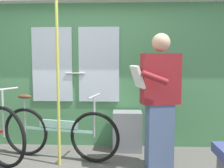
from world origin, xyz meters
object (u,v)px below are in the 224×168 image
at_px(passenger_reading_newspaper, 159,99).
at_px(handrail_pole, 58,80).
at_px(trash_bin_by_wall, 127,131).
at_px(bicycle_near_door, 58,132).

xyz_separation_m(passenger_reading_newspaper, handrail_pole, (-1.21, 0.03, 0.21)).
distance_m(trash_bin_by_wall, handrail_pole, 1.27).
bearing_deg(handrail_pole, passenger_reading_newspaper, -1.63).
xyz_separation_m(passenger_reading_newspaper, trash_bin_by_wall, (-0.36, 0.57, -0.57)).
bearing_deg(trash_bin_by_wall, bicycle_near_door, -159.77).
bearing_deg(passenger_reading_newspaper, bicycle_near_door, -22.27).
xyz_separation_m(bicycle_near_door, handrail_pole, (0.07, -0.20, 0.71)).
bearing_deg(bicycle_near_door, passenger_reading_newspaper, 1.16).
bearing_deg(bicycle_near_door, handrail_pole, -60.37).
distance_m(bicycle_near_door, passenger_reading_newspaper, 1.39).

